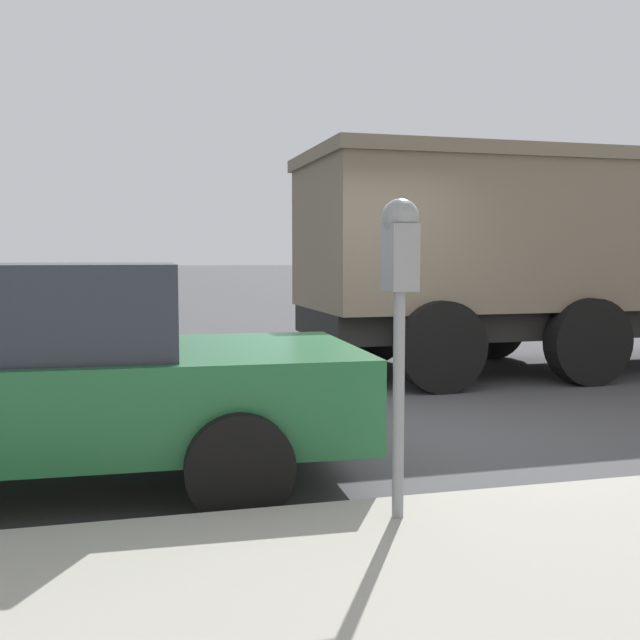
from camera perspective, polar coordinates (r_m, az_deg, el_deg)
name	(u,v)px	position (r m, az deg, el deg)	size (l,w,h in m)	color
ground_plane	(402,430)	(6.71, 6.23, -8.36)	(220.00, 220.00, 0.00)	#424244
parking_meter	(400,275)	(3.83, 6.09, 3.42)	(0.21, 0.19, 1.65)	gray
dump_truck	(581,248)	(10.77, 19.25, 5.22)	(2.79, 7.71, 2.90)	black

